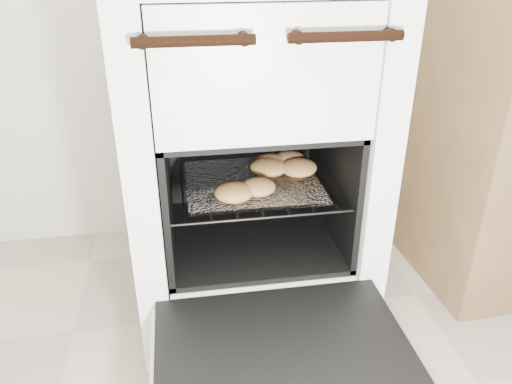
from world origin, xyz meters
TOP-DOWN VIEW (x-y plane):
  - stove at (-0.16, 1.17)m, footprint 0.60×0.67m
  - oven_door at (-0.16, 0.66)m, footprint 0.54×0.42m
  - oven_rack at (-0.16, 1.10)m, footprint 0.44×0.42m
  - foil_sheet at (-0.16, 1.08)m, footprint 0.34×0.30m
  - baked_rolls at (-0.11, 1.08)m, footprint 0.30×0.29m

SIDE VIEW (x-z plane):
  - oven_door at x=-0.16m, z-range 0.18..0.22m
  - oven_rack at x=-0.16m, z-range 0.39..0.40m
  - foil_sheet at x=-0.16m, z-range 0.40..0.41m
  - baked_rolls at x=-0.11m, z-range 0.40..0.45m
  - stove at x=-0.16m, z-range -0.01..0.91m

